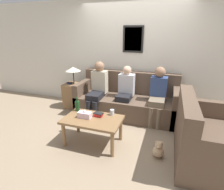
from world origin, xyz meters
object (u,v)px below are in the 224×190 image
person_left (98,87)px  couch_side (205,140)px  person_middle (125,90)px  couch_main (127,101)px  person_right (158,93)px  coffee_table (93,122)px  teddy_bear (158,150)px  drinking_glass (112,112)px  wine_bottle (77,106)px

person_left → couch_side: bearing=-24.3°
person_middle → couch_main: bearing=87.6°
person_middle → person_right: (0.70, -0.02, 0.02)m
coffee_table → person_right: 1.54m
teddy_bear → coffee_table: bearing=179.2°
teddy_bear → couch_side: bearing=15.4°
drinking_glass → person_right: size_ratio=0.08×
coffee_table → person_middle: 1.24m
wine_bottle → person_right: 1.67m
person_left → person_right: bearing=1.7°
wine_bottle → person_left: (0.02, 0.92, 0.10)m
person_left → person_middle: size_ratio=1.06×
person_left → person_right: (1.34, 0.04, -0.02)m
person_left → teddy_bear: size_ratio=4.41×
drinking_glass → person_middle: (-0.00, 0.95, 0.11)m
coffee_table → teddy_bear: size_ratio=3.53×
coffee_table → wine_bottle: wine_bottle is taller
couch_main → couch_side: same height
couch_side → person_right: 1.33m
wine_bottle → drinking_glass: (0.66, 0.03, -0.05)m
person_left → person_right: size_ratio=1.04×
couch_main → wine_bottle: (-0.66, -1.13, 0.25)m
person_middle → teddy_bear: (0.86, -1.20, -0.51)m
couch_side → teddy_bear: size_ratio=5.00×
coffee_table → wine_bottle: bearing=152.6°
person_middle → coffee_table: bearing=-102.6°
wine_bottle → person_right: size_ratio=0.22×
person_right → couch_main: bearing=166.6°
couch_side → person_right: size_ratio=1.18×
coffee_table → person_right: (0.97, 1.17, 0.25)m
person_right → teddy_bear: (0.15, -1.19, -0.54)m
wine_bottle → person_right: bearing=35.3°
person_middle → couch_side: bearing=-34.2°
person_middle → person_right: person_right is taller
teddy_bear → wine_bottle: bearing=171.8°
couch_main → drinking_glass: (-0.00, -1.10, 0.20)m
drinking_glass → wine_bottle: bearing=-177.0°
couch_side → person_middle: (-1.50, 1.02, 0.30)m
person_left → wine_bottle: bearing=-91.3°
couch_main → teddy_bear: (0.85, -1.35, -0.21)m
person_left → person_middle: (0.64, 0.06, -0.04)m
couch_main → wine_bottle: bearing=-120.4°
drinking_glass → person_right: (0.70, 0.93, 0.13)m
person_middle → person_right: 0.70m
wine_bottle → drinking_glass: wine_bottle is taller
drinking_glass → person_right: 1.17m
couch_side → coffee_table: 1.78m
coffee_table → couch_main: bearing=78.5°
couch_main → person_left: bearing=-162.2°
coffee_table → teddy_bear: coffee_table is taller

